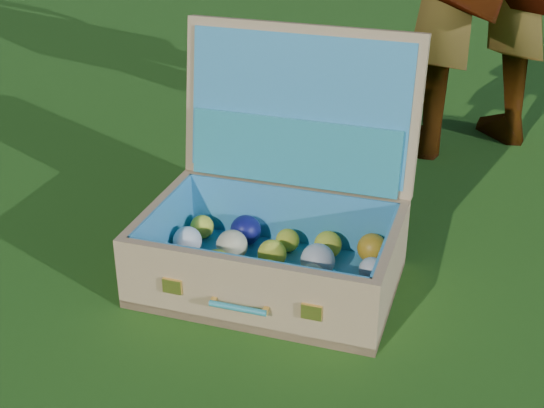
% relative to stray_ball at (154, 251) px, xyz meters
% --- Properties ---
extents(ground, '(60.00, 60.00, 0.00)m').
position_rel_stray_ball_xyz_m(ground, '(0.36, -0.04, -0.03)').
color(ground, '#215114').
rests_on(ground, ground).
extents(stray_ball, '(0.06, 0.06, 0.06)m').
position_rel_stray_ball_xyz_m(stray_ball, '(0.00, 0.00, 0.00)').
color(stray_ball, teal).
rests_on(stray_ball, ground).
extents(suitcase, '(0.62, 0.55, 0.51)m').
position_rel_stray_ball_xyz_m(suitcase, '(0.28, 0.01, 0.11)').
color(suitcase, tan).
rests_on(suitcase, ground).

